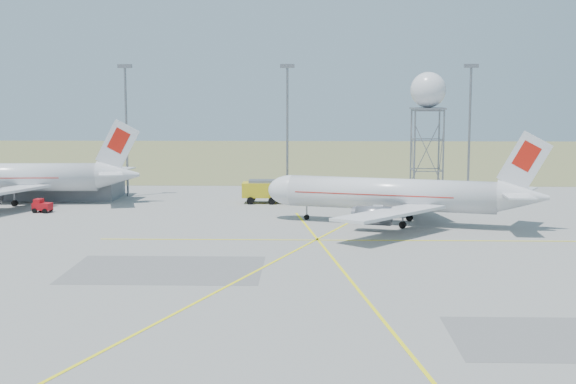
{
  "coord_description": "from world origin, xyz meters",
  "views": [
    {
      "loc": [
        -6.73,
        -57.81,
        16.73
      ],
      "look_at": [
        -9.23,
        40.0,
        4.11
      ],
      "focal_mm": 50.0,
      "sensor_mm": 36.0,
      "label": 1
    }
  ],
  "objects_px": {
    "airliner_main": "(396,195)",
    "baggage_tug": "(42,207)",
    "fire_truck": "(274,192)",
    "airliner_far": "(10,178)",
    "radar_tower": "(427,129)"
  },
  "relations": [
    {
      "from": "baggage_tug",
      "to": "airliner_main",
      "type": "bearing_deg",
      "value": 0.23
    },
    {
      "from": "airliner_main",
      "to": "airliner_far",
      "type": "relative_size",
      "value": 0.95
    },
    {
      "from": "airliner_main",
      "to": "baggage_tug",
      "type": "xyz_separation_m",
      "value": [
        -47.13,
        8.42,
        -2.95
      ]
    },
    {
      "from": "airliner_main",
      "to": "radar_tower",
      "type": "relative_size",
      "value": 1.79
    },
    {
      "from": "airliner_main",
      "to": "baggage_tug",
      "type": "bearing_deg",
      "value": 5.57
    },
    {
      "from": "airliner_main",
      "to": "airliner_far",
      "type": "height_order",
      "value": "airliner_far"
    },
    {
      "from": "airliner_far",
      "to": "baggage_tug",
      "type": "bearing_deg",
      "value": 128.69
    },
    {
      "from": "airliner_far",
      "to": "radar_tower",
      "type": "xyz_separation_m",
      "value": [
        61.51,
        5.7,
        7.0
      ]
    },
    {
      "from": "airliner_far",
      "to": "baggage_tug",
      "type": "relative_size",
      "value": 13.84
    },
    {
      "from": "fire_truck",
      "to": "radar_tower",
      "type": "bearing_deg",
      "value": 11.06
    },
    {
      "from": "fire_truck",
      "to": "baggage_tug",
      "type": "xyz_separation_m",
      "value": [
        -31.27,
        -9.74,
        -1.0
      ]
    },
    {
      "from": "airliner_far",
      "to": "fire_truck",
      "type": "bearing_deg",
      "value": 179.01
    },
    {
      "from": "airliner_main",
      "to": "baggage_tug",
      "type": "relative_size",
      "value": 13.12
    },
    {
      "from": "radar_tower",
      "to": "fire_truck",
      "type": "bearing_deg",
      "value": -169.8
    },
    {
      "from": "fire_truck",
      "to": "baggage_tug",
      "type": "relative_size",
      "value": 3.38
    }
  ]
}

